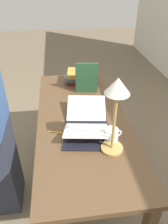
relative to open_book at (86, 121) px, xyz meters
The scene contains 8 objects.
ground_plane 0.77m from the open_book, 168.53° to the right, with size 12.00×12.00×0.00m, color #70604C.
reading_desk 0.16m from the open_book, 168.53° to the right, with size 1.57×0.66×0.74m.
open_book is the anchor object (origin of this frame).
book_stack_tall 0.67m from the open_book, behind, with size 0.23×0.32×0.12m.
book_standing_upright 0.49m from the open_book, behind, with size 0.04×0.19×0.27m.
reading_lamp 0.45m from the open_book, 23.56° to the left, with size 0.14×0.14×0.48m.
coffee_mug 0.24m from the open_book, 34.79° to the left, with size 0.09×0.12×0.09m.
pencil 0.21m from the open_book, 67.50° to the right, with size 0.06×0.16×0.01m.
Camera 1 is at (1.33, -0.16, 1.68)m, focal length 35.00 mm.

